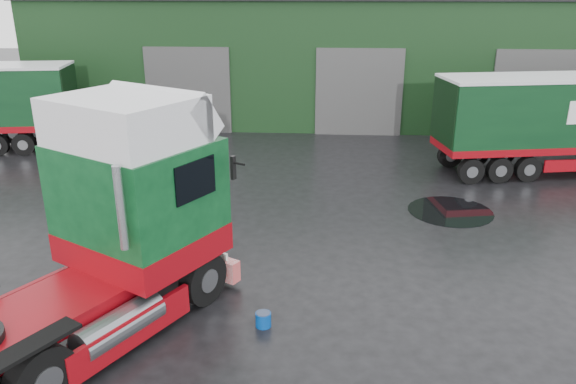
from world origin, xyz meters
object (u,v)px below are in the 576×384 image
object	(u,v)px
warehouse	(354,52)
tree_back_a	(238,13)
hero_tractor	(53,236)
wash_bucket	(263,319)
tree_back_b	(461,28)

from	to	relation	value
warehouse	tree_back_a	bearing A→B (deg)	128.66
hero_tractor	tree_back_a	xyz separation A→B (m)	(-1.50, 33.00, 2.41)
hero_tractor	tree_back_a	world-z (taller)	tree_back_a
warehouse	wash_bucket	bearing A→B (deg)	-97.01
wash_bucket	warehouse	bearing A→B (deg)	82.99
warehouse	tree_back_b	bearing A→B (deg)	51.34
warehouse	tree_back_a	world-z (taller)	tree_back_a
warehouse	tree_back_b	distance (m)	12.82
tree_back_a	warehouse	bearing A→B (deg)	-51.34
hero_tractor	tree_back_a	distance (m)	33.12
hero_tractor	tree_back_b	world-z (taller)	tree_back_b
tree_back_a	hero_tractor	bearing A→B (deg)	-87.40
hero_tractor	tree_back_b	bearing A→B (deg)	95.76
warehouse	tree_back_a	xyz separation A→B (m)	(-8.00, 10.00, 1.59)
hero_tractor	warehouse	bearing A→B (deg)	103.70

